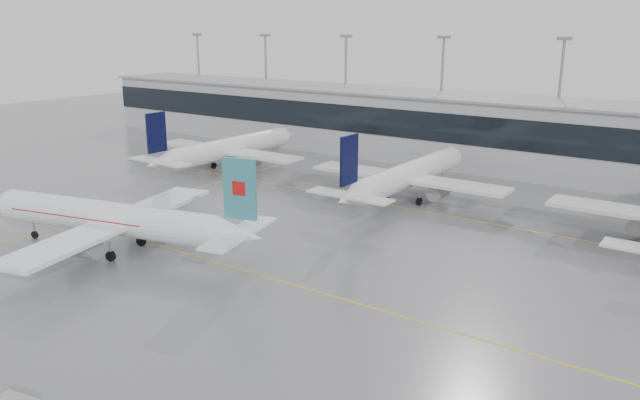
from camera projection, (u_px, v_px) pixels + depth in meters
The scene contains 11 objects.
ground at pixel (252, 273), 63.79m from camera, with size 320.00×320.00×0.00m, color slate.
taxi_line_main at pixel (252, 273), 63.79m from camera, with size 120.00×0.25×0.01m, color gold.
taxi_line_north at pixel (394, 206), 87.36m from camera, with size 120.00×0.25×0.01m, color gold.
taxi_line_cross at pixel (167, 196), 92.27m from camera, with size 0.25×60.00×0.01m, color gold.
terminal at pixel (482, 133), 110.89m from camera, with size 180.00×15.00×12.00m, color #A7A7AB.
terminal_glass at pixel (466, 130), 104.55m from camera, with size 180.00×0.20×5.00m, color black.
terminal_roof at pixel (485, 98), 109.22m from camera, with size 182.00×16.00×0.40m, color gray.
light_masts at pixel (497, 88), 113.62m from camera, with size 156.40×1.00×22.60m.
air_canada_jet at pixel (115, 219), 68.76m from camera, with size 37.23×30.46×11.91m.
parked_jet_b at pixel (228, 149), 108.74m from camera, with size 29.64×36.96×11.72m.
parked_jet_c at pixel (407, 175), 89.26m from camera, with size 29.64×36.96×11.72m.
Camera 1 is at (40.00, -44.47, 24.39)m, focal length 35.00 mm.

